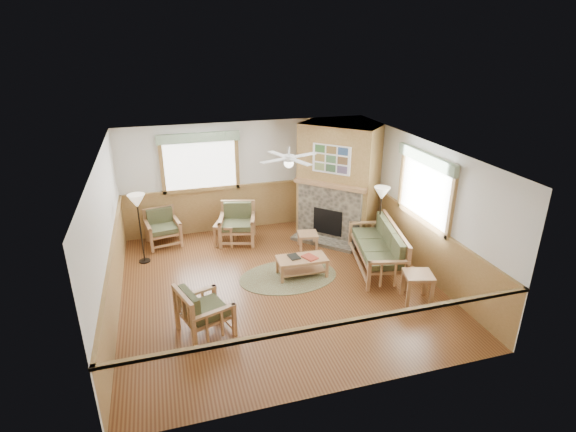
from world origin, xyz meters
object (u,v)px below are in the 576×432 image
object	(u,v)px
end_table_chairs	(225,234)
end_table_sofa	(417,287)
floor_lamp_left	(140,229)
footstool	(308,241)
floor_lamp_right	(380,220)
armchair_back_left	(163,228)
coffee_table	(302,267)
sofa	(377,247)
armchair_left	(205,310)
armchair_back_right	(237,224)

from	to	relation	value
end_table_chairs	end_table_sofa	bearing A→B (deg)	-48.49
end_table_sofa	floor_lamp_left	size ratio (longest dim) A/B	0.36
footstool	floor_lamp_right	distance (m)	1.70
armchair_back_left	floor_lamp_right	distance (m)	4.99
coffee_table	floor_lamp_right	bearing A→B (deg)	17.91
sofa	end_table_sofa	xyz separation A→B (m)	(0.13, -1.40, -0.17)
armchair_left	floor_lamp_left	distance (m)	3.07
armchair_back_left	footstool	bearing A→B (deg)	-30.45
end_table_chairs	floor_lamp_left	world-z (taller)	floor_lamp_left
end_table_chairs	floor_lamp_right	distance (m)	3.57
armchair_left	coffee_table	world-z (taller)	armchair_left
armchair_left	end_table_sofa	size ratio (longest dim) A/B	1.51
footstool	armchair_left	bearing A→B (deg)	-136.31
end_table_chairs	floor_lamp_right	xyz separation A→B (m)	(3.26, -1.35, 0.52)
floor_lamp_left	floor_lamp_right	size ratio (longest dim) A/B	1.01
end_table_chairs	floor_lamp_right	world-z (taller)	floor_lamp_right
armchair_back_right	armchair_left	world-z (taller)	armchair_back_right
armchair_back_left	end_table_chairs	bearing A→B (deg)	-26.45
footstool	floor_lamp_right	size ratio (longest dim) A/B	0.28
end_table_sofa	floor_lamp_left	world-z (taller)	floor_lamp_left
coffee_table	floor_lamp_left	bearing A→B (deg)	155.82
armchair_back_right	floor_lamp_left	bearing A→B (deg)	-153.66
floor_lamp_left	armchair_back_left	bearing A→B (deg)	60.69
sofa	armchair_back_left	distance (m)	4.91
end_table_chairs	coffee_table	bearing A→B (deg)	-56.55
armchair_left	floor_lamp_right	bearing A→B (deg)	-83.85
end_table_chairs	armchair_back_left	bearing A→B (deg)	163.86
footstool	sofa	bearing A→B (deg)	-48.46
sofa	armchair_back_right	bearing A→B (deg)	-115.53
armchair_left	floor_lamp_left	xyz separation A→B (m)	(-1.00, 2.88, 0.35)
armchair_back_right	floor_lamp_right	bearing A→B (deg)	-10.67
coffee_table	floor_lamp_left	distance (m)	3.51
sofa	footstool	world-z (taller)	sofa
sofa	armchair_back_right	world-z (taller)	sofa
armchair_left	floor_lamp_left	bearing A→B (deg)	0.26
armchair_left	coffee_table	distance (m)	2.51
footstool	end_table_chairs	bearing A→B (deg)	156.87
armchair_left	sofa	bearing A→B (deg)	-90.15
armchair_back_left	armchair_back_right	bearing A→B (deg)	-22.10
armchair_back_right	end_table_sofa	size ratio (longest dim) A/B	1.60
armchair_back_right	coffee_table	distance (m)	2.21
armchair_left	footstool	size ratio (longest dim) A/B	1.97
armchair_left	end_table_sofa	xyz separation A→B (m)	(3.86, -0.14, -0.14)
sofa	armchair_left	world-z (taller)	sofa
sofa	armchair_left	distance (m)	3.93
armchair_back_left	end_table_sofa	size ratio (longest dim) A/B	1.44
armchair_back_right	coffee_table	world-z (taller)	armchair_back_right
end_table_sofa	floor_lamp_left	bearing A→B (deg)	148.13
sofa	footstool	bearing A→B (deg)	-125.47
armchair_back_left	end_table_sofa	xyz separation A→B (m)	(4.41, -3.81, -0.13)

